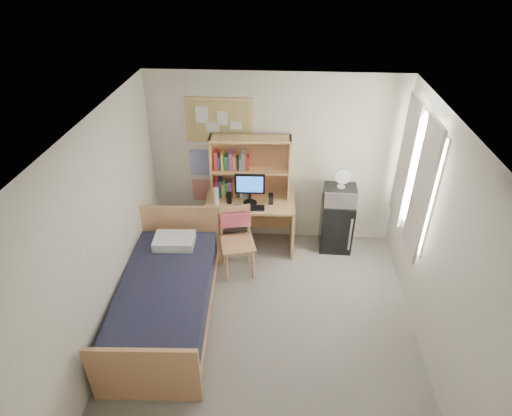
# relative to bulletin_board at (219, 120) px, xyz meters

# --- Properties ---
(floor) EXTENTS (3.60, 4.20, 0.02)m
(floor) POSITION_rel_bulletin_board_xyz_m (0.78, -2.08, -1.93)
(floor) COLOR gray
(floor) RESTS_ON ground
(ceiling) EXTENTS (3.60, 4.20, 0.02)m
(ceiling) POSITION_rel_bulletin_board_xyz_m (0.78, -2.08, 0.68)
(ceiling) COLOR white
(ceiling) RESTS_ON wall_back
(wall_back) EXTENTS (3.60, 0.04, 2.60)m
(wall_back) POSITION_rel_bulletin_board_xyz_m (0.78, 0.02, -0.62)
(wall_back) COLOR silver
(wall_back) RESTS_ON floor
(wall_left) EXTENTS (0.04, 4.20, 2.60)m
(wall_left) POSITION_rel_bulletin_board_xyz_m (-1.02, -2.08, -0.62)
(wall_left) COLOR silver
(wall_left) RESTS_ON floor
(wall_right) EXTENTS (0.04, 4.20, 2.60)m
(wall_right) POSITION_rel_bulletin_board_xyz_m (2.58, -2.08, -0.62)
(wall_right) COLOR silver
(wall_right) RESTS_ON floor
(window_unit) EXTENTS (0.10, 1.40, 1.70)m
(window_unit) POSITION_rel_bulletin_board_xyz_m (2.53, -0.88, -0.32)
(window_unit) COLOR white
(window_unit) RESTS_ON wall_right
(curtain_left) EXTENTS (0.04, 0.55, 1.70)m
(curtain_left) POSITION_rel_bulletin_board_xyz_m (2.50, -1.28, -0.32)
(curtain_left) COLOR silver
(curtain_left) RESTS_ON wall_right
(curtain_right) EXTENTS (0.04, 0.55, 1.70)m
(curtain_right) POSITION_rel_bulletin_board_xyz_m (2.50, -0.48, -0.32)
(curtain_right) COLOR silver
(curtain_right) RESTS_ON wall_right
(bulletin_board) EXTENTS (0.94, 0.03, 0.64)m
(bulletin_board) POSITION_rel_bulletin_board_xyz_m (0.00, 0.00, 0.00)
(bulletin_board) COLOR tan
(bulletin_board) RESTS_ON wall_back
(poster_wave) EXTENTS (0.30, 0.01, 0.42)m
(poster_wave) POSITION_rel_bulletin_board_xyz_m (-0.32, 0.01, -0.67)
(poster_wave) COLOR #2B3CAC
(poster_wave) RESTS_ON wall_back
(poster_japan) EXTENTS (0.28, 0.01, 0.36)m
(poster_japan) POSITION_rel_bulletin_board_xyz_m (-0.32, 0.01, -1.14)
(poster_japan) COLOR red
(poster_japan) RESTS_ON wall_back
(desk) EXTENTS (1.32, 0.69, 0.81)m
(desk) POSITION_rel_bulletin_board_xyz_m (0.45, -0.33, -1.51)
(desk) COLOR tan
(desk) RESTS_ON floor
(desk_chair) EXTENTS (0.60, 0.60, 0.99)m
(desk_chair) POSITION_rel_bulletin_board_xyz_m (0.32, -0.94, -1.42)
(desk_chair) COLOR tan
(desk_chair) RESTS_ON floor
(mini_fridge) EXTENTS (0.48, 0.48, 0.80)m
(mini_fridge) POSITION_rel_bulletin_board_xyz_m (1.74, -0.24, -1.52)
(mini_fridge) COLOR black
(mini_fridge) RESTS_ON floor
(bed) EXTENTS (1.20, 2.22, 0.60)m
(bed) POSITION_rel_bulletin_board_xyz_m (-0.46, -1.91, -1.62)
(bed) COLOR black
(bed) RESTS_ON floor
(hutch) EXTENTS (1.15, 0.32, 0.93)m
(hutch) POSITION_rel_bulletin_board_xyz_m (0.45, -0.18, -0.64)
(hutch) COLOR tan
(hutch) RESTS_ON desk
(monitor) EXTENTS (0.43, 0.05, 0.45)m
(monitor) POSITION_rel_bulletin_board_xyz_m (0.45, -0.39, -0.88)
(monitor) COLOR black
(monitor) RESTS_ON desk
(keyboard) EXTENTS (0.43, 0.15, 0.02)m
(keyboard) POSITION_rel_bulletin_board_xyz_m (0.46, -0.53, -1.10)
(keyboard) COLOR black
(keyboard) RESTS_ON desk
(speaker_left) EXTENTS (0.07, 0.07, 0.17)m
(speaker_left) POSITION_rel_bulletin_board_xyz_m (0.15, -0.40, -1.02)
(speaker_left) COLOR black
(speaker_left) RESTS_ON desk
(speaker_right) EXTENTS (0.07, 0.07, 0.16)m
(speaker_right) POSITION_rel_bulletin_board_xyz_m (0.75, -0.38, -1.03)
(speaker_right) COLOR black
(speaker_right) RESTS_ON desk
(water_bottle) EXTENTS (0.08, 0.08, 0.26)m
(water_bottle) POSITION_rel_bulletin_board_xyz_m (-0.03, -0.44, -0.98)
(water_bottle) COLOR white
(water_bottle) RESTS_ON desk
(hoodie) EXTENTS (0.44, 0.23, 0.20)m
(hoodie) POSITION_rel_bulletin_board_xyz_m (0.27, -0.75, -1.15)
(hoodie) COLOR #D14F59
(hoodie) RESTS_ON desk_chair
(microwave) EXTENTS (0.47, 0.36, 0.27)m
(microwave) POSITION_rel_bulletin_board_xyz_m (1.74, -0.26, -0.99)
(microwave) COLOR silver
(microwave) RESTS_ON mini_fridge
(desk_fan) EXTENTS (0.23, 0.23, 0.29)m
(desk_fan) POSITION_rel_bulletin_board_xyz_m (1.74, -0.26, -0.72)
(desk_fan) COLOR white
(desk_fan) RESTS_ON microwave
(pillow) EXTENTS (0.54, 0.39, 0.13)m
(pillow) POSITION_rel_bulletin_board_xyz_m (-0.50, -1.16, -1.26)
(pillow) COLOR white
(pillow) RESTS_ON bed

